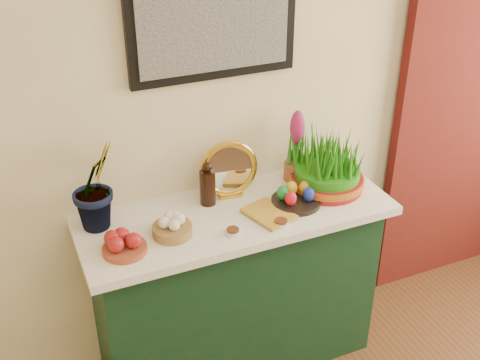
% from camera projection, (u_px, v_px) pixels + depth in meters
% --- Properties ---
extents(sideboard, '(1.30, 0.45, 0.85)m').
position_uv_depth(sideboard, '(236.00, 291.00, 2.90)').
color(sideboard, '#13341B').
rests_on(sideboard, ground).
extents(tablecloth, '(1.40, 0.55, 0.04)m').
position_uv_depth(tablecloth, '(236.00, 214.00, 2.68)').
color(tablecloth, white).
rests_on(tablecloth, sideboard).
extents(hyacinth_green, '(0.33, 0.32, 0.51)m').
position_uv_depth(hyacinth_green, '(94.00, 172.00, 2.44)').
color(hyacinth_green, '#26791C').
rests_on(hyacinth_green, tablecloth).
extents(apple_bowl, '(0.22, 0.22, 0.09)m').
position_uv_depth(apple_bowl, '(124.00, 244.00, 2.38)').
color(apple_bowl, '#974124').
rests_on(apple_bowl, tablecloth).
extents(garlic_basket, '(0.18, 0.18, 0.09)m').
position_uv_depth(garlic_basket, '(172.00, 227.00, 2.48)').
color(garlic_basket, olive).
rests_on(garlic_basket, tablecloth).
extents(vinegar_cruet, '(0.07, 0.07, 0.21)m').
position_uv_depth(vinegar_cruet, '(208.00, 186.00, 2.67)').
color(vinegar_cruet, black).
rests_on(vinegar_cruet, tablecloth).
extents(mirror, '(0.28, 0.09, 0.27)m').
position_uv_depth(mirror, '(229.00, 170.00, 2.72)').
color(mirror, gold).
rests_on(mirror, tablecloth).
extents(book, '(0.20, 0.24, 0.03)m').
position_uv_depth(book, '(255.00, 220.00, 2.57)').
color(book, gold).
rests_on(book, tablecloth).
extents(spice_dish_left, '(0.06, 0.06, 0.03)m').
position_uv_depth(spice_dish_left, '(233.00, 232.00, 2.50)').
color(spice_dish_left, silver).
rests_on(spice_dish_left, tablecloth).
extents(spice_dish_right, '(0.07, 0.07, 0.03)m').
position_uv_depth(spice_dish_right, '(281.00, 223.00, 2.56)').
color(spice_dish_right, silver).
rests_on(spice_dish_right, tablecloth).
extents(egg_plate, '(0.24, 0.24, 0.09)m').
position_uv_depth(egg_plate, '(296.00, 197.00, 2.70)').
color(egg_plate, black).
rests_on(egg_plate, tablecloth).
extents(hyacinth_pink, '(0.11, 0.11, 0.36)m').
position_uv_depth(hyacinth_pink, '(296.00, 149.00, 2.83)').
color(hyacinth_pink, brown).
rests_on(hyacinth_pink, tablecloth).
extents(wheatgrass_sabzeh, '(0.35, 0.35, 0.29)m').
position_uv_depth(wheatgrass_sabzeh, '(328.00, 164.00, 2.78)').
color(wheatgrass_sabzeh, maroon).
rests_on(wheatgrass_sabzeh, tablecloth).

